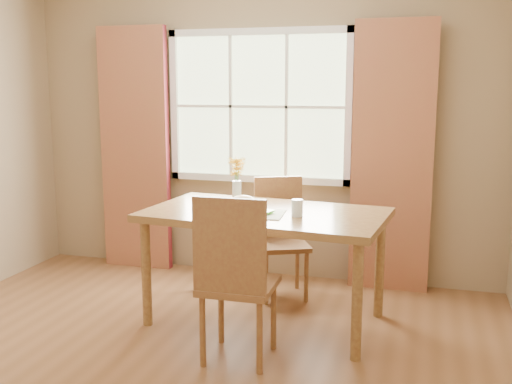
{
  "coord_description": "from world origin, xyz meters",
  "views": [
    {
      "loc": [
        1.42,
        -3.16,
        1.7
      ],
      "look_at": [
        0.29,
        0.77,
        0.95
      ],
      "focal_mm": 42.0,
      "sensor_mm": 36.0,
      "label": 1
    }
  ],
  "objects_px": {
    "flower_vase": "(237,174)",
    "water_glass": "(297,208)",
    "dining_table": "(265,223)",
    "chair_near": "(235,273)",
    "croissant_sandwich": "(243,203)",
    "chair_far": "(280,231)"
  },
  "relations": [
    {
      "from": "chair_near",
      "to": "water_glass",
      "type": "xyz_separation_m",
      "value": [
        0.25,
        0.61,
        0.29
      ]
    },
    {
      "from": "chair_far",
      "to": "water_glass",
      "type": "height_order",
      "value": "chair_far"
    },
    {
      "from": "chair_near",
      "to": "chair_far",
      "type": "distance_m",
      "value": 1.32
    },
    {
      "from": "dining_table",
      "to": "chair_near",
      "type": "relative_size",
      "value": 1.66
    },
    {
      "from": "chair_far",
      "to": "flower_vase",
      "type": "bearing_deg",
      "value": -148.17
    },
    {
      "from": "chair_far",
      "to": "flower_vase",
      "type": "xyz_separation_m",
      "value": [
        -0.25,
        -0.38,
        0.51
      ]
    },
    {
      "from": "croissant_sandwich",
      "to": "dining_table",
      "type": "bearing_deg",
      "value": 45.55
    },
    {
      "from": "chair_near",
      "to": "flower_vase",
      "type": "relative_size",
      "value": 3.05
    },
    {
      "from": "flower_vase",
      "to": "water_glass",
      "type": "bearing_deg",
      "value": -31.69
    },
    {
      "from": "flower_vase",
      "to": "chair_far",
      "type": "bearing_deg",
      "value": 56.81
    },
    {
      "from": "chair_far",
      "to": "croissant_sandwich",
      "type": "bearing_deg",
      "value": -122.11
    },
    {
      "from": "chair_far",
      "to": "croissant_sandwich",
      "type": "height_order",
      "value": "chair_far"
    },
    {
      "from": "croissant_sandwich",
      "to": "flower_vase",
      "type": "relative_size",
      "value": 0.45
    },
    {
      "from": "croissant_sandwich",
      "to": "flower_vase",
      "type": "height_order",
      "value": "flower_vase"
    },
    {
      "from": "chair_near",
      "to": "water_glass",
      "type": "bearing_deg",
      "value": 66.75
    },
    {
      "from": "dining_table",
      "to": "croissant_sandwich",
      "type": "height_order",
      "value": "croissant_sandwich"
    },
    {
      "from": "chair_near",
      "to": "water_glass",
      "type": "relative_size",
      "value": 9.08
    },
    {
      "from": "dining_table",
      "to": "flower_vase",
      "type": "relative_size",
      "value": 5.06
    },
    {
      "from": "croissant_sandwich",
      "to": "chair_near",
      "type": "bearing_deg",
      "value": -76.06
    },
    {
      "from": "dining_table",
      "to": "flower_vase",
      "type": "xyz_separation_m",
      "value": [
        -0.28,
        0.22,
        0.3
      ]
    },
    {
      "from": "chair_far",
      "to": "flower_vase",
      "type": "relative_size",
      "value": 2.75
    },
    {
      "from": "chair_near",
      "to": "croissant_sandwich",
      "type": "relative_size",
      "value": 6.74
    }
  ]
}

